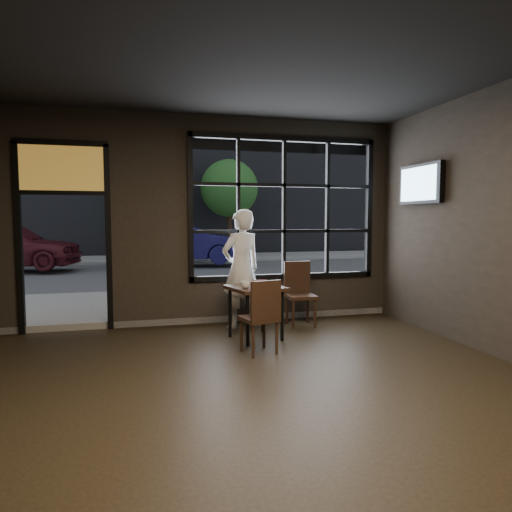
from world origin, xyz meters
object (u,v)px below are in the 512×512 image
object	(u,v)px
chair_near	(259,316)
navy_car	(182,243)
man	(241,268)
cafe_table	(256,312)

from	to	relation	value
chair_near	navy_car	world-z (taller)	navy_car
man	navy_car	size ratio (longest dim) A/B	0.41
chair_near	man	size ratio (longest dim) A/B	0.51
cafe_table	chair_near	bearing A→B (deg)	-115.45
cafe_table	man	xyz separation A→B (m)	(-0.04, 0.74, 0.52)
man	navy_car	distance (m)	9.07
chair_near	man	world-z (taller)	man
man	navy_car	world-z (taller)	man
chair_near	navy_car	distance (m)	10.45
navy_car	man	bearing A→B (deg)	-172.67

